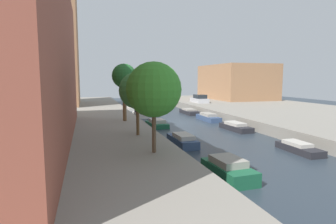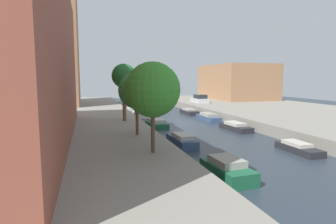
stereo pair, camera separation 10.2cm
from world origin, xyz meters
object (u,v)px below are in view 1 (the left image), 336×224
(moored_boat_left_3, at_px, (140,114))
(moored_boat_right_4, at_px, (190,112))
(moored_boat_right_1, at_px, (299,148))
(moored_boat_right_2, at_px, (236,127))
(moored_boat_right_3, at_px, (208,117))
(moored_boat_left_1, at_px, (183,140))
(moored_boat_left_4, at_px, (133,108))
(moored_boat_left_0, at_px, (228,170))
(low_block_right, at_px, (236,82))
(street_tree_0, at_px, (154,90))
(parked_car, at_px, (200,99))
(street_tree_1, at_px, (137,91))
(street_tree_2, at_px, (124,77))
(moored_boat_left_2, at_px, (157,124))
(apartment_tower_far, at_px, (41,34))

(moored_boat_left_3, xyz_separation_m, moored_boat_right_4, (7.19, 1.24, -0.06))
(moored_boat_right_1, distance_m, moored_boat_right_4, 21.46)
(moored_boat_right_1, height_order, moored_boat_right_2, moored_boat_right_2)
(moored_boat_right_3, bearing_deg, moored_boat_left_1, -122.46)
(moored_boat_left_1, height_order, moored_boat_right_2, moored_boat_left_1)
(moored_boat_left_3, height_order, moored_boat_left_4, moored_boat_left_3)
(moored_boat_left_0, relative_size, moored_boat_right_4, 0.78)
(moored_boat_left_4, bearing_deg, moored_boat_right_3, -62.87)
(moored_boat_right_4, bearing_deg, moored_boat_right_2, -90.56)
(low_block_right, relative_size, moored_boat_right_3, 3.30)
(moored_boat_left_0, bearing_deg, street_tree_0, 145.49)
(moored_boat_right_1, bearing_deg, parked_car, 81.30)
(street_tree_1, bearing_deg, parked_car, 58.74)
(street_tree_2, bearing_deg, moored_boat_left_1, -63.90)
(parked_car, height_order, moored_boat_right_2, parked_car)
(moored_boat_left_2, height_order, moored_boat_right_2, moored_boat_left_2)
(moored_boat_left_3, bearing_deg, moored_boat_left_0, -89.89)
(moored_boat_right_3, bearing_deg, apartment_tower_far, 142.93)
(street_tree_0, xyz_separation_m, moored_boat_left_3, (3.21, 21.19, -3.98))
(street_tree_0, bearing_deg, moored_boat_left_4, 83.22)
(moored_boat_right_2, bearing_deg, moored_boat_right_3, 89.17)
(parked_car, distance_m, moored_boat_right_3, 13.43)
(moored_boat_left_2, relative_size, moored_boat_left_4, 1.09)
(low_block_right, distance_m, moored_boat_left_3, 25.84)
(street_tree_2, relative_size, moored_boat_right_2, 1.31)
(moored_boat_left_0, height_order, moored_boat_right_4, moored_boat_left_0)
(low_block_right, height_order, street_tree_0, low_block_right)
(street_tree_2, distance_m, moored_boat_left_4, 18.53)
(apartment_tower_far, height_order, moored_boat_right_3, apartment_tower_far)
(apartment_tower_far, height_order, moored_boat_left_3, apartment_tower_far)
(street_tree_1, bearing_deg, apartment_tower_far, 109.80)
(moored_boat_right_2, bearing_deg, moored_boat_right_1, -90.31)
(street_tree_0, bearing_deg, apartment_tower_far, 106.84)
(parked_car, xyz_separation_m, moored_boat_right_2, (-4.21, -19.31, -1.22))
(moored_boat_left_0, height_order, moored_boat_right_1, moored_boat_left_0)
(moored_boat_right_2, distance_m, moored_boat_right_4, 12.95)
(street_tree_1, distance_m, moored_boat_left_2, 9.92)
(low_block_right, relative_size, street_tree_0, 3.03)
(parked_car, distance_m, moored_boat_left_3, 13.65)
(apartment_tower_far, height_order, low_block_right, apartment_tower_far)
(moored_boat_right_4, bearing_deg, street_tree_0, -114.87)
(moored_boat_left_3, bearing_deg, moored_boat_right_2, -58.91)
(apartment_tower_far, bearing_deg, moored_boat_right_4, -23.38)
(parked_car, distance_m, moored_boat_right_4, 7.66)
(moored_boat_left_3, distance_m, moored_boat_right_1, 21.40)
(moored_boat_left_4, relative_size, moored_boat_right_3, 0.72)
(street_tree_1, bearing_deg, street_tree_0, -90.00)
(apartment_tower_far, relative_size, moored_boat_left_4, 6.45)
(street_tree_0, distance_m, moored_boat_right_3, 19.53)
(street_tree_1, relative_size, moored_boat_left_3, 1.25)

